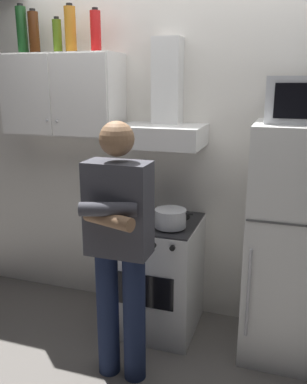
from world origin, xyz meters
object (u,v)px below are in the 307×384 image
(microwave, at_px, (307,100))
(bottle_rum_dark, at_px, (34,32))
(refrigerator, at_px, (294,245))
(person_standing, at_px, (119,246))
(bottle_liquor_amber, at_px, (70,29))
(stove_oven, at_px, (158,274))
(bottle_olive_oil, at_px, (57,36))
(range_hood, at_px, (163,118))
(cooking_pot, at_px, (170,218))
(upper_cabinet, at_px, (63,95))
(bottle_wine_green, at_px, (22,30))
(bottle_soda_red, at_px, (96,31))

(microwave, height_order, bottle_rum_dark, bottle_rum_dark)
(refrigerator, distance_m, bottle_rum_dark, 2.40)
(refrigerator, xyz_separation_m, person_standing, (-1.00, -0.61, 0.10))
(bottle_rum_dark, xyz_separation_m, bottle_liquor_amber, (0.29, 0.02, 0.01))
(stove_oven, height_order, bottle_olive_oil, bottle_olive_oil)
(microwave, xyz_separation_m, bottle_rum_dark, (-1.95, 0.08, 0.46))
(person_standing, relative_size, bottle_liquor_amber, 4.87)
(refrigerator, height_order, microwave, microwave)
(range_hood, bearing_deg, cooking_pot, -62.12)
(range_hood, height_order, microwave, range_hood)
(stove_oven, distance_m, cooking_pot, 0.53)
(upper_cabinet, relative_size, bottle_liquor_amber, 2.67)
(microwave, height_order, cooking_pot, microwave)
(microwave, bearing_deg, bottle_wine_green, 177.60)
(range_hood, xyz_separation_m, refrigerator, (0.95, -0.13, -0.80))
(person_standing, xyz_separation_m, cooking_pot, (0.18, 0.49, 0.04))
(bottle_olive_oil, distance_m, bottle_rum_dark, 0.18)
(cooking_pot, relative_size, bottle_rum_dark, 1.02)
(stove_oven, distance_m, bottle_olive_oil, 1.93)
(stove_oven, xyz_separation_m, bottle_soda_red, (-0.51, 0.12, 1.76))
(bottle_olive_oil, height_order, bottle_liquor_amber, bottle_liquor_amber)
(range_hood, height_order, bottle_liquor_amber, bottle_liquor_amber)
(bottle_olive_oil, relative_size, bottle_soda_red, 0.85)
(refrigerator, height_order, person_standing, person_standing)
(person_standing, distance_m, bottle_rum_dark, 1.76)
(bottle_rum_dark, height_order, bottle_liquor_amber, bottle_liquor_amber)
(refrigerator, relative_size, bottle_wine_green, 4.53)
(stove_oven, distance_m, person_standing, 0.77)
(bottle_liquor_amber, xyz_separation_m, bottle_wine_green, (-0.40, -0.02, 0.01))
(cooking_pot, distance_m, bottle_wine_green, 1.80)
(upper_cabinet, bearing_deg, bottle_olive_oil, 159.87)
(person_standing, height_order, bottle_wine_green, bottle_wine_green)
(range_hood, relative_size, refrigerator, 0.47)
(range_hood, distance_m, person_standing, 1.01)
(refrigerator, xyz_separation_m, bottle_wine_green, (-2.06, 0.10, 1.42))
(upper_cabinet, bearing_deg, range_hood, 0.09)
(bottle_liquor_amber, bearing_deg, range_hood, 0.04)
(person_standing, bearing_deg, microwave, 32.00)
(stove_oven, xyz_separation_m, person_standing, (-0.05, -0.61, 0.47))
(refrigerator, height_order, bottle_rum_dark, bottle_rum_dark)
(cooking_pot, bearing_deg, bottle_rum_dark, 168.98)
(bottle_soda_red, bearing_deg, cooking_pot, -20.89)
(bottle_rum_dark, xyz_separation_m, bottle_wine_green, (-0.11, 0.00, 0.02))
(stove_oven, relative_size, person_standing, 0.53)
(range_hood, relative_size, bottle_wine_green, 2.13)
(bottle_rum_dark, bearing_deg, bottle_liquor_amber, 4.82)
(cooking_pot, xyz_separation_m, bottle_wine_green, (-1.24, 0.22, 1.28))
(bottle_rum_dark, relative_size, bottle_liquor_amber, 0.93)
(upper_cabinet, bearing_deg, person_standing, -44.26)
(range_hood, xyz_separation_m, bottle_soda_red, (-0.51, -0.00, 0.60))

